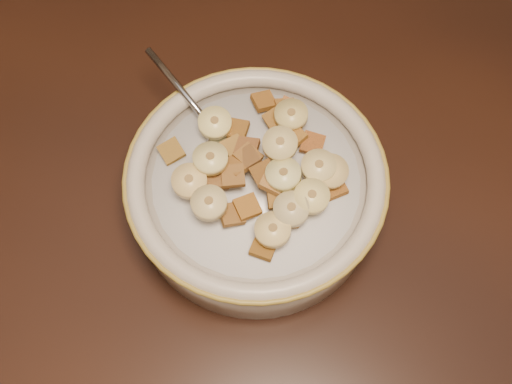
# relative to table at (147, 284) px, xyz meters

# --- Properties ---
(table) EXTENTS (1.42, 0.94, 0.04)m
(table) POSITION_rel_table_xyz_m (0.00, 0.00, 0.00)
(table) COLOR black
(table) RESTS_ON floor
(cereal_bowl) EXTENTS (0.23, 0.23, 0.05)m
(cereal_bowl) POSITION_rel_table_xyz_m (0.08, 0.10, 0.05)
(cereal_bowl) COLOR #BCAA95
(cereal_bowl) RESTS_ON table
(milk) EXTENTS (0.19, 0.19, 0.00)m
(milk) POSITION_rel_table_xyz_m (0.08, 0.10, 0.07)
(milk) COLOR silver
(milk) RESTS_ON cereal_bowl
(spoon) EXTENTS (0.07, 0.07, 0.01)m
(spoon) POSITION_rel_table_xyz_m (0.05, 0.12, 0.08)
(spoon) COLOR #999DA3
(spoon) RESTS_ON cereal_bowl
(cereal_square_0) EXTENTS (0.03, 0.03, 0.01)m
(cereal_square_0) POSITION_rel_table_xyz_m (0.06, 0.09, 0.10)
(cereal_square_0) COLOR brown
(cereal_square_0) RESTS_ON milk
(cereal_square_1) EXTENTS (0.02, 0.02, 0.01)m
(cereal_square_1) POSITION_rel_table_xyz_m (0.05, 0.14, 0.09)
(cereal_square_1) COLOR #8E5B18
(cereal_square_1) RESTS_ON milk
(cereal_square_2) EXTENTS (0.03, 0.03, 0.01)m
(cereal_square_2) POSITION_rel_table_xyz_m (0.07, 0.05, 0.09)
(cereal_square_2) COLOR brown
(cereal_square_2) RESTS_ON milk
(cereal_square_3) EXTENTS (0.03, 0.03, 0.01)m
(cereal_square_3) POSITION_rel_table_xyz_m (0.08, 0.06, 0.09)
(cereal_square_3) COLOR #995B20
(cereal_square_3) RESTS_ON milk
(cereal_square_4) EXTENTS (0.03, 0.03, 0.01)m
(cereal_square_4) POSITION_rel_table_xyz_m (0.15, 0.11, 0.08)
(cereal_square_4) COLOR #995219
(cereal_square_4) RESTS_ON milk
(cereal_square_5) EXTENTS (0.03, 0.03, 0.01)m
(cereal_square_5) POSITION_rel_table_xyz_m (0.12, 0.06, 0.09)
(cereal_square_5) COLOR #966520
(cereal_square_5) RESTS_ON milk
(cereal_square_6) EXTENTS (0.03, 0.03, 0.01)m
(cereal_square_6) POSITION_rel_table_xyz_m (0.09, 0.16, 0.09)
(cereal_square_6) COLOR brown
(cereal_square_6) RESTS_ON milk
(cereal_square_7) EXTENTS (0.03, 0.03, 0.01)m
(cereal_square_7) POSITION_rel_table_xyz_m (0.10, 0.14, 0.09)
(cereal_square_7) COLOR brown
(cereal_square_7) RESTS_ON milk
(cereal_square_8) EXTENTS (0.02, 0.02, 0.01)m
(cereal_square_8) POSITION_rel_table_xyz_m (0.11, 0.03, 0.08)
(cereal_square_8) COLOR brown
(cereal_square_8) RESTS_ON milk
(cereal_square_9) EXTENTS (0.03, 0.03, 0.01)m
(cereal_square_9) POSITION_rel_table_xyz_m (0.11, 0.08, 0.09)
(cereal_square_9) COLOR brown
(cereal_square_9) RESTS_ON milk
(cereal_square_10) EXTENTS (0.03, 0.03, 0.01)m
(cereal_square_10) POSITION_rel_table_xyz_m (0.06, 0.10, 0.10)
(cereal_square_10) COLOR brown
(cereal_square_10) RESTS_ON milk
(cereal_square_11) EXTENTS (0.03, 0.03, 0.01)m
(cereal_square_11) POSITION_rel_table_xyz_m (0.09, 0.09, 0.10)
(cereal_square_11) COLOR brown
(cereal_square_11) RESTS_ON milk
(cereal_square_12) EXTENTS (0.03, 0.03, 0.01)m
(cereal_square_12) POSITION_rel_table_xyz_m (0.00, 0.10, 0.08)
(cereal_square_12) COLOR brown
(cereal_square_12) RESTS_ON milk
(cereal_square_13) EXTENTS (0.03, 0.03, 0.01)m
(cereal_square_13) POSITION_rel_table_xyz_m (0.06, 0.12, 0.09)
(cereal_square_13) COLOR olive
(cereal_square_13) RESTS_ON milk
(cereal_square_14) EXTENTS (0.02, 0.03, 0.01)m
(cereal_square_14) POSITION_rel_table_xyz_m (0.09, 0.18, 0.08)
(cereal_square_14) COLOR #94562C
(cereal_square_14) RESTS_ON milk
(cereal_square_15) EXTENTS (0.02, 0.02, 0.01)m
(cereal_square_15) POSITION_rel_table_xyz_m (0.05, 0.08, 0.09)
(cereal_square_15) COLOR brown
(cereal_square_15) RESTS_ON milk
(cereal_square_16) EXTENTS (0.02, 0.02, 0.01)m
(cereal_square_16) POSITION_rel_table_xyz_m (0.04, 0.08, 0.09)
(cereal_square_16) COLOR brown
(cereal_square_16) RESTS_ON milk
(cereal_square_17) EXTENTS (0.02, 0.02, 0.01)m
(cereal_square_17) POSITION_rel_table_xyz_m (0.12, 0.14, 0.09)
(cereal_square_17) COLOR #9A4F1B
(cereal_square_17) RESTS_ON milk
(cereal_square_18) EXTENTS (0.03, 0.03, 0.01)m
(cereal_square_18) POSITION_rel_table_xyz_m (0.07, 0.11, 0.10)
(cereal_square_18) COLOR brown
(cereal_square_18) RESTS_ON milk
(cereal_square_19) EXTENTS (0.03, 0.03, 0.01)m
(cereal_square_19) POSITION_rel_table_xyz_m (0.07, 0.18, 0.08)
(cereal_square_19) COLOR #8F5017
(cereal_square_19) RESTS_ON milk
(cereal_square_20) EXTENTS (0.03, 0.03, 0.01)m
(cereal_square_20) POSITION_rel_table_xyz_m (0.07, 0.11, 0.10)
(cereal_square_20) COLOR brown
(cereal_square_20) RESTS_ON milk
(cereal_square_21) EXTENTS (0.02, 0.02, 0.01)m
(cereal_square_21) POSITION_rel_table_xyz_m (0.10, 0.09, 0.10)
(cereal_square_21) COLOR olive
(cereal_square_21) RESTS_ON milk
(cereal_square_22) EXTENTS (0.03, 0.03, 0.01)m
(cereal_square_22) POSITION_rel_table_xyz_m (0.10, 0.14, 0.09)
(cereal_square_22) COLOR #905E1E
(cereal_square_22) RESTS_ON milk
(cereal_square_23) EXTENTS (0.03, 0.03, 0.01)m
(cereal_square_23) POSITION_rel_table_xyz_m (0.09, 0.18, 0.08)
(cereal_square_23) COLOR brown
(cereal_square_23) RESTS_ON milk
(cereal_square_24) EXTENTS (0.02, 0.02, 0.01)m
(cereal_square_24) POSITION_rel_table_xyz_m (0.07, 0.12, 0.09)
(cereal_square_24) COLOR brown
(cereal_square_24) RESTS_ON milk
(banana_slice_0) EXTENTS (0.04, 0.04, 0.01)m
(banana_slice_0) POSITION_rel_table_xyz_m (0.03, 0.14, 0.09)
(banana_slice_0) COLOR #FEE57B
(banana_slice_0) RESTS_ON milk
(banana_slice_1) EXTENTS (0.03, 0.03, 0.02)m
(banana_slice_1) POSITION_rel_table_xyz_m (0.15, 0.11, 0.10)
(banana_slice_1) COLOR #D5BC77
(banana_slice_1) RESTS_ON milk
(banana_slice_2) EXTENTS (0.03, 0.03, 0.01)m
(banana_slice_2) POSITION_rel_table_xyz_m (0.04, 0.09, 0.11)
(banana_slice_2) COLOR #D4C468
(banana_slice_2) RESTS_ON milk
(banana_slice_3) EXTENTS (0.04, 0.04, 0.01)m
(banana_slice_3) POSITION_rel_table_xyz_m (0.12, 0.07, 0.10)
(banana_slice_3) COLOR #CEC181
(banana_slice_3) RESTS_ON milk
(banana_slice_4) EXTENTS (0.04, 0.04, 0.01)m
(banana_slice_4) POSITION_rel_table_xyz_m (0.10, 0.16, 0.10)
(banana_slice_4) COLOR tan
(banana_slice_4) RESTS_ON milk
(banana_slice_5) EXTENTS (0.04, 0.04, 0.01)m
(banana_slice_5) POSITION_rel_table_xyz_m (0.05, 0.05, 0.10)
(banana_slice_5) COLOR #E6CA7F
(banana_slice_5) RESTS_ON milk
(banana_slice_6) EXTENTS (0.04, 0.04, 0.01)m
(banana_slice_6) POSITION_rel_table_xyz_m (0.11, 0.05, 0.09)
(banana_slice_6) COLOR #F0D185
(banana_slice_6) RESTS_ON milk
(banana_slice_7) EXTENTS (0.04, 0.04, 0.01)m
(banana_slice_7) POSITION_rel_table_xyz_m (0.14, 0.08, 0.10)
(banana_slice_7) COLOR #F4E57A
(banana_slice_7) RESTS_ON milk
(banana_slice_8) EXTENTS (0.04, 0.04, 0.02)m
(banana_slice_8) POSITION_rel_table_xyz_m (0.10, 0.12, 0.11)
(banana_slice_8) COLOR #D1BA72
(banana_slice_8) RESTS_ON milk
(banana_slice_9) EXTENTS (0.04, 0.04, 0.01)m
(banana_slice_9) POSITION_rel_table_xyz_m (0.11, 0.09, 0.10)
(banana_slice_9) COLOR #DACF78
(banana_slice_9) RESTS_ON milk
(banana_slice_10) EXTENTS (0.04, 0.04, 0.01)m
(banana_slice_10) POSITION_rel_table_xyz_m (0.13, 0.11, 0.10)
(banana_slice_10) COLOR #D9C76E
(banana_slice_10) RESTS_ON milk
(banana_slice_11) EXTENTS (0.03, 0.04, 0.01)m
(banana_slice_11) POSITION_rel_table_xyz_m (0.03, 0.07, 0.10)
(banana_slice_11) COLOR #DDBC6C
(banana_slice_11) RESTS_ON milk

